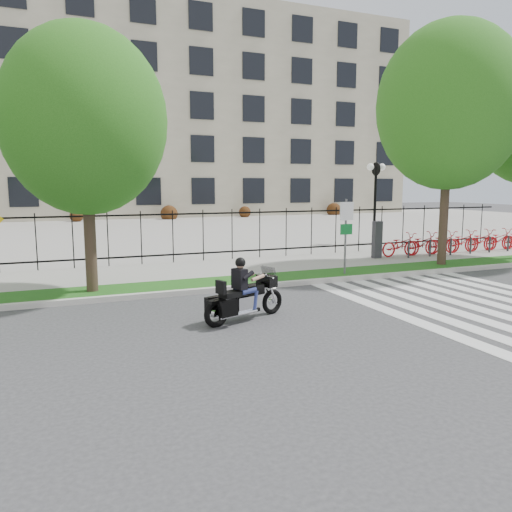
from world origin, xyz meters
name	(u,v)px	position (x,y,z in m)	size (l,w,h in m)	color
ground	(318,324)	(0.00, 0.00, 0.00)	(120.00, 120.00, 0.00)	#353537
curb	(251,287)	(0.00, 4.10, 0.07)	(60.00, 0.20, 0.15)	beige
grass_verge	(241,282)	(0.00, 4.95, 0.07)	(60.00, 1.50, 0.15)	#194912
sidewalk	(217,269)	(0.00, 7.45, 0.07)	(60.00, 3.50, 0.15)	#A09D95
plaza	(139,229)	(0.00, 25.00, 0.05)	(80.00, 34.00, 0.10)	#A09D95
crosswalk_stripes	(480,305)	(4.83, 0.00, 0.01)	(5.70, 8.00, 0.01)	silver
iron_fence	(203,235)	(0.00, 9.20, 1.15)	(30.00, 0.06, 2.00)	black
office_building	(104,117)	(0.00, 44.92, 9.97)	(60.00, 21.90, 20.15)	#A7A086
lamp_post_right	(376,183)	(10.00, 12.00, 3.21)	(1.06, 0.70, 4.25)	black
street_tree_1	(85,121)	(-4.49, 4.95, 4.82)	(4.42, 4.42, 7.22)	#382B1E
street_tree_2	(450,106)	(8.04, 4.95, 5.90)	(5.21, 5.21, 8.76)	#382B1E
bike_share_station	(480,240)	(12.26, 7.20, 0.64)	(11.11, 0.86, 1.50)	#2D2D33
sign_pole_regulatory	(346,227)	(3.58, 4.58, 1.74)	(0.50, 0.09, 2.50)	#59595B
motorcycle_rider	(245,295)	(-1.40, 0.96, 0.60)	(2.23, 1.12, 1.79)	black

